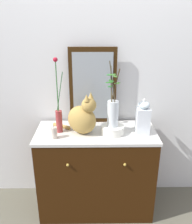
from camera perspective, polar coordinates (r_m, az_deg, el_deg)
ground_plane at (r=2.55m, az=0.00°, el=-21.20°), size 6.00×6.00×0.00m
wall_back at (r=2.21m, az=-0.10°, el=10.30°), size 4.40×0.08×2.60m
sideboard at (r=2.29m, az=0.00°, el=-13.73°), size 1.04×0.48×0.82m
mirror_leaning at (r=2.15m, az=-0.76°, el=6.06°), size 0.42×0.03×0.68m
cat_sitting at (r=2.00m, az=-3.19°, el=-1.31°), size 0.42×0.29×0.36m
vase_slim_green at (r=2.04m, az=-8.77°, el=-0.82°), size 0.08×0.05×0.63m
bowl_porcelain at (r=2.05m, az=3.88°, el=-4.13°), size 0.19×0.19×0.07m
vase_glass_clear at (r=1.98m, az=3.98°, el=0.22°), size 0.15×0.22×0.54m
jar_lidded_porcelain at (r=2.04m, az=11.01°, el=-1.41°), size 0.11×0.11×0.31m
candle_pillar at (r=1.98m, az=-9.83°, el=-4.83°), size 0.05×0.05×0.11m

